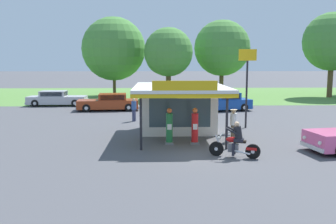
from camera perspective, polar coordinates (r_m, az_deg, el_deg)
ground_plane at (r=16.76m, az=5.79°, el=-6.38°), size 300.00×300.00×0.00m
grass_verge_strip at (r=46.34m, az=0.93°, el=2.75°), size 120.00×24.00×0.01m
service_station_kiosk at (r=21.10m, az=1.68°, el=1.18°), size 4.94×6.80×3.27m
gas_pump_nearside at (r=18.27m, az=0.21°, el=-2.49°), size 0.44×0.44×1.83m
gas_pump_offside at (r=18.36m, az=4.24°, el=-2.45°), size 0.44×0.44×1.84m
motorcycle_with_rider at (r=16.01m, az=10.54°, el=-4.75°), size 2.11×0.97×1.58m
parked_car_back_row_centre at (r=36.09m, az=-17.07°, el=2.00°), size 5.63×2.07×1.41m
parked_car_second_row_spare at (r=31.54m, az=-9.26°, el=1.47°), size 5.46×2.40×1.43m
parked_car_back_row_centre_left at (r=31.30m, az=8.62°, el=1.50°), size 5.23×2.91×1.55m
bystander_leaning_by_kiosk at (r=25.44m, az=-5.37°, el=0.46°), size 0.34×0.34×1.62m
bystander_chatting_near_pumps at (r=19.32m, az=10.23°, el=-1.84°), size 0.37×0.37×1.68m
tree_oak_left at (r=44.62m, az=-8.34°, el=9.49°), size 7.56×7.56×9.46m
tree_oak_right at (r=46.82m, az=24.37°, el=9.84°), size 6.74×6.74×9.84m
tree_oak_far_left at (r=44.20m, az=8.47°, el=9.89°), size 6.62×6.62×9.08m
tree_oak_distant_spare at (r=40.40m, az=-0.15°, el=9.17°), size 5.40×5.40×7.91m
roadside_pole_sign at (r=23.09m, az=12.31°, el=5.74°), size 1.10×0.12×4.89m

